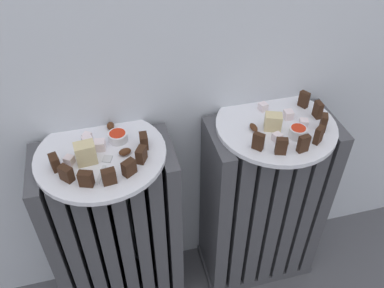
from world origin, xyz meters
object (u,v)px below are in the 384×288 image
object	(u,v)px
fork	(104,167)
radiator_left	(117,236)
jam_bowl_left	(118,136)
jam_bowl_right	(298,132)
radiator_right	(262,206)
plate_left	(101,155)
plate_right	(276,126)

from	to	relation	value
fork	radiator_left	bearing A→B (deg)	95.17
radiator_left	jam_bowl_left	bearing A→B (deg)	37.14
jam_bowl_right	fork	xyz separation A→B (m)	(-0.45, 0.01, -0.01)
radiator_right	fork	distance (m)	0.53
plate_left	jam_bowl_left	bearing A→B (deg)	37.14
plate_left	plate_right	bearing A→B (deg)	0.00
radiator_right	plate_right	world-z (taller)	plate_right
jam_bowl_right	radiator_right	bearing A→B (deg)	115.41
radiator_right	plate_left	size ratio (longest dim) A/B	1.96
radiator_right	jam_bowl_right	bearing A→B (deg)	-64.59
plate_right	jam_bowl_left	size ratio (longest dim) A/B	6.58
radiator_right	jam_bowl_left	xyz separation A→B (m)	(-0.39, 0.03, 0.32)
jam_bowl_left	plate_left	bearing A→B (deg)	-142.86
jam_bowl_left	fork	bearing A→B (deg)	-115.75
plate_left	jam_bowl_right	xyz separation A→B (m)	(0.46, -0.06, 0.02)
plate_left	jam_bowl_right	bearing A→B (deg)	-7.21
plate_left	plate_right	size ratio (longest dim) A/B	1.00
jam_bowl_right	fork	distance (m)	0.45
radiator_left	jam_bowl_right	size ratio (longest dim) A/B	14.08
radiator_left	radiator_right	bearing A→B (deg)	0.00
plate_right	jam_bowl_left	distance (m)	0.39
plate_left	jam_bowl_right	distance (m)	0.46
jam_bowl_left	radiator_left	bearing A→B (deg)	-142.86
fork	jam_bowl_left	bearing A→B (deg)	64.25
radiator_left	fork	world-z (taller)	fork
radiator_right	fork	world-z (taller)	fork
radiator_left	fork	distance (m)	0.32
plate_right	jam_bowl_right	distance (m)	0.07
plate_right	radiator_right	bearing A→B (deg)	180.00
radiator_right	plate_right	size ratio (longest dim) A/B	1.96
jam_bowl_left	jam_bowl_right	bearing A→B (deg)	-12.52
radiator_left	jam_bowl_right	xyz separation A→B (m)	(0.46, -0.06, 0.32)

